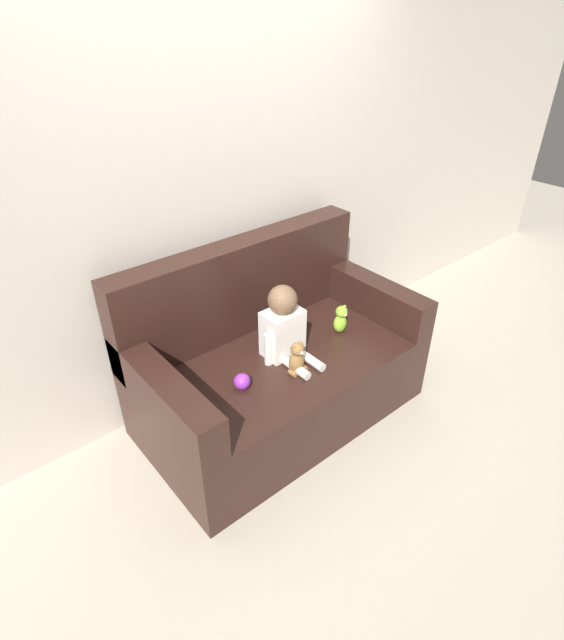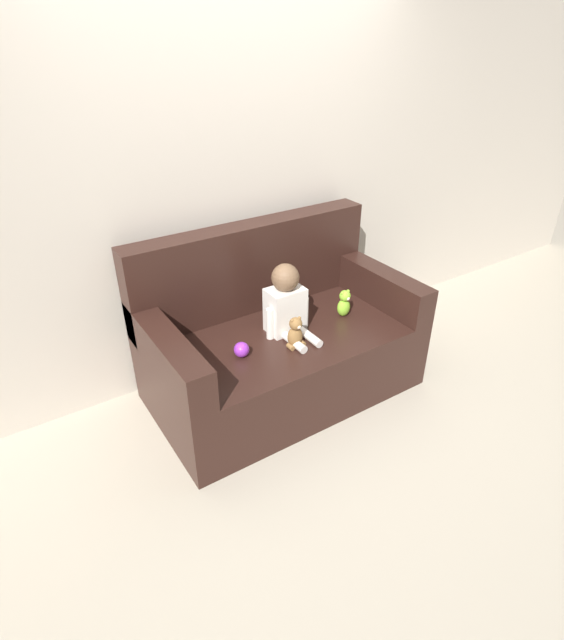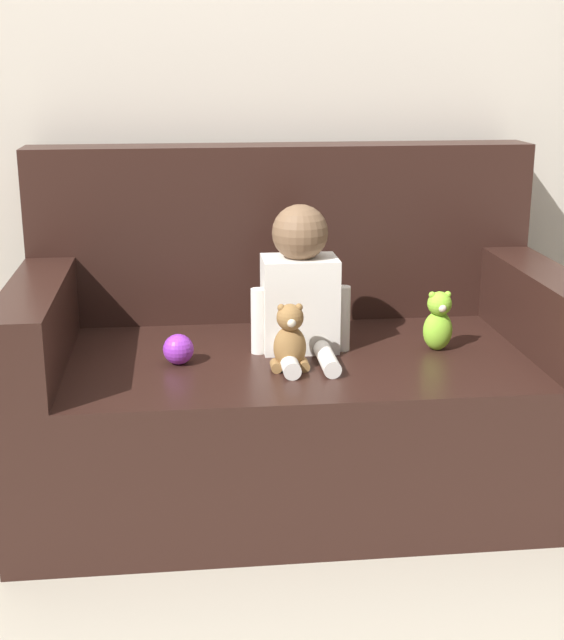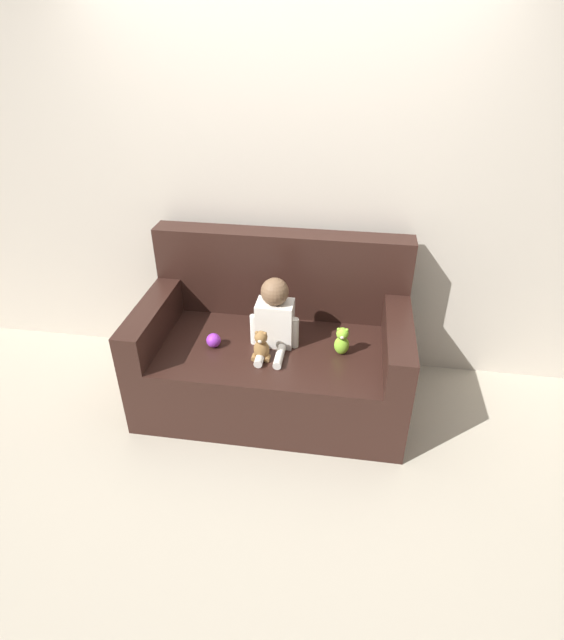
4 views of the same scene
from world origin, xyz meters
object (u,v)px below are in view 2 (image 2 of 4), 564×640
Objects in this scene: toy_ball at (242,350)px; plush_toy_side at (344,303)px; couch at (277,340)px; person_baby at (287,303)px; teddy_bear_brown at (295,333)px.

plush_toy_side is at bearing 3.05° from toy_ball.
person_baby is (0.01, -0.09, 0.31)m from couch.
toy_ball is at bearing 165.62° from teddy_bear_brown.
plush_toy_side is at bearing -16.80° from couch.
couch is 0.43m from toy_ball.
person_baby is 0.42m from toy_ball.
plush_toy_side is 2.07× the size of toy_ball.
couch is 0.32m from person_baby.
toy_ball is (-0.80, -0.04, -0.05)m from plush_toy_side.
toy_ball is (-0.36, -0.18, 0.16)m from couch.
couch reaches higher than plush_toy_side.
plush_toy_side is (0.48, 0.13, 0.00)m from teddy_bear_brown.
teddy_bear_brown is (-0.05, -0.17, -0.11)m from person_baby.
couch is 0.50m from plush_toy_side.
teddy_bear_brown is at bearing -107.13° from person_baby.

